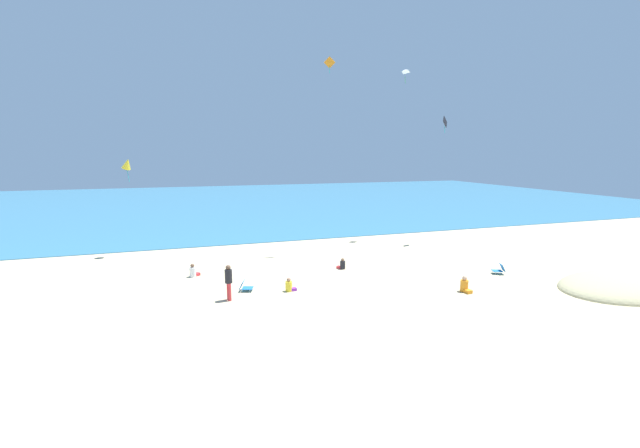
{
  "coord_description": "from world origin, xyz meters",
  "views": [
    {
      "loc": [
        -6.71,
        -12.69,
        7.06
      ],
      "look_at": [
        0.0,
        7.7,
        3.39
      ],
      "focal_mm": 23.25,
      "sensor_mm": 36.0,
      "label": 1
    }
  ],
  "objects_px": {
    "person_1": "(229,280)",
    "person_3": "(289,286)",
    "person_4": "(193,272)",
    "kite_yellow": "(127,164)",
    "kite_white": "(405,71)",
    "beach_chair_far_right": "(245,287)",
    "person_2": "(465,286)",
    "beach_chair_mid_beach": "(499,269)",
    "kite_black": "(445,122)",
    "person_0": "(342,265)",
    "kite_orange": "(330,63)"
  },
  "relations": [
    {
      "from": "beach_chair_mid_beach",
      "to": "person_1",
      "type": "bearing_deg",
      "value": 20.1
    },
    {
      "from": "kite_black",
      "to": "kite_orange",
      "type": "xyz_separation_m",
      "value": [
        -9.53,
        -0.21,
        3.69
      ]
    },
    {
      "from": "beach_chair_mid_beach",
      "to": "beach_chair_far_right",
      "type": "xyz_separation_m",
      "value": [
        -14.76,
        1.62,
        -0.04
      ]
    },
    {
      "from": "person_1",
      "to": "person_3",
      "type": "bearing_deg",
      "value": 175.11
    },
    {
      "from": "person_2",
      "to": "person_3",
      "type": "distance_m",
      "value": 9.06
    },
    {
      "from": "kite_orange",
      "to": "beach_chair_mid_beach",
      "type": "bearing_deg",
      "value": -48.59
    },
    {
      "from": "beach_chair_mid_beach",
      "to": "person_0",
      "type": "height_order",
      "value": "person_0"
    },
    {
      "from": "beach_chair_mid_beach",
      "to": "beach_chair_far_right",
      "type": "distance_m",
      "value": 14.85
    },
    {
      "from": "person_2",
      "to": "person_3",
      "type": "relative_size",
      "value": 1.15
    },
    {
      "from": "person_4",
      "to": "person_0",
      "type": "bearing_deg",
      "value": -43.85
    },
    {
      "from": "beach_chair_far_right",
      "to": "kite_black",
      "type": "relative_size",
      "value": 0.62
    },
    {
      "from": "person_3",
      "to": "kite_yellow",
      "type": "bearing_deg",
      "value": 126.04
    },
    {
      "from": "kite_yellow",
      "to": "kite_orange",
      "type": "relative_size",
      "value": 1.5
    },
    {
      "from": "kite_orange",
      "to": "kite_yellow",
      "type": "bearing_deg",
      "value": 167.14
    },
    {
      "from": "person_1",
      "to": "person_2",
      "type": "height_order",
      "value": "person_1"
    },
    {
      "from": "person_0",
      "to": "person_4",
      "type": "xyz_separation_m",
      "value": [
        -8.79,
        1.17,
        0.03
      ]
    },
    {
      "from": "person_0",
      "to": "person_1",
      "type": "relative_size",
      "value": 0.39
    },
    {
      "from": "beach_chair_far_right",
      "to": "person_1",
      "type": "distance_m",
      "value": 1.66
    },
    {
      "from": "person_3",
      "to": "person_0",
      "type": "bearing_deg",
      "value": 34.69
    },
    {
      "from": "person_1",
      "to": "person_4",
      "type": "xyz_separation_m",
      "value": [
        -1.56,
        4.62,
        -0.73
      ]
    },
    {
      "from": "beach_chair_far_right",
      "to": "person_4",
      "type": "xyz_separation_m",
      "value": [
        -2.49,
        3.5,
        0.05
      ]
    },
    {
      "from": "kite_black",
      "to": "person_0",
      "type": "bearing_deg",
      "value": -154.42
    },
    {
      "from": "beach_chair_mid_beach",
      "to": "kite_black",
      "type": "distance_m",
      "value": 12.9
    },
    {
      "from": "person_3",
      "to": "kite_orange",
      "type": "xyz_separation_m",
      "value": [
        4.92,
        7.8,
        12.86
      ]
    },
    {
      "from": "beach_chair_mid_beach",
      "to": "person_1",
      "type": "height_order",
      "value": "person_1"
    },
    {
      "from": "kite_yellow",
      "to": "kite_white",
      "type": "relative_size",
      "value": 1.42
    },
    {
      "from": "beach_chair_far_right",
      "to": "person_2",
      "type": "distance_m",
      "value": 11.37
    },
    {
      "from": "beach_chair_far_right",
      "to": "person_3",
      "type": "height_order",
      "value": "person_3"
    },
    {
      "from": "beach_chair_mid_beach",
      "to": "person_4",
      "type": "relative_size",
      "value": 1.07
    },
    {
      "from": "person_0",
      "to": "kite_yellow",
      "type": "distance_m",
      "value": 16.03
    },
    {
      "from": "kite_black",
      "to": "kite_white",
      "type": "relative_size",
      "value": 1.13
    },
    {
      "from": "beach_chair_far_right",
      "to": "person_1",
      "type": "xyz_separation_m",
      "value": [
        -0.93,
        -1.13,
        0.78
      ]
    },
    {
      "from": "beach_chair_mid_beach",
      "to": "beach_chair_far_right",
      "type": "height_order",
      "value": "beach_chair_mid_beach"
    },
    {
      "from": "person_0",
      "to": "kite_black",
      "type": "height_order",
      "value": "kite_black"
    },
    {
      "from": "person_3",
      "to": "kite_white",
      "type": "bearing_deg",
      "value": 39.13
    },
    {
      "from": "person_4",
      "to": "person_1",
      "type": "bearing_deg",
      "value": -107.67
    },
    {
      "from": "beach_chair_far_right",
      "to": "person_3",
      "type": "xyz_separation_m",
      "value": [
        2.19,
        -0.74,
        0.03
      ]
    },
    {
      "from": "beach_chair_mid_beach",
      "to": "kite_white",
      "type": "relative_size",
      "value": 0.71
    },
    {
      "from": "person_1",
      "to": "person_2",
      "type": "bearing_deg",
      "value": 155.74
    },
    {
      "from": "person_1",
      "to": "beach_chair_far_right",
      "type": "bearing_deg",
      "value": -141.51
    },
    {
      "from": "person_2",
      "to": "person_0",
      "type": "bearing_deg",
      "value": -149.07
    },
    {
      "from": "person_4",
      "to": "kite_black",
      "type": "xyz_separation_m",
      "value": [
        19.12,
        3.77,
        9.15
      ]
    },
    {
      "from": "kite_orange",
      "to": "person_0",
      "type": "bearing_deg",
      "value": -99.64
    },
    {
      "from": "person_2",
      "to": "person_4",
      "type": "height_order",
      "value": "person_2"
    },
    {
      "from": "person_1",
      "to": "person_3",
      "type": "distance_m",
      "value": 3.23
    },
    {
      "from": "person_0",
      "to": "kite_white",
      "type": "height_order",
      "value": "kite_white"
    },
    {
      "from": "person_2",
      "to": "person_3",
      "type": "xyz_separation_m",
      "value": [
        -8.57,
        2.93,
        -0.04
      ]
    },
    {
      "from": "person_0",
      "to": "kite_orange",
      "type": "bearing_deg",
      "value": -52.2
    },
    {
      "from": "person_4",
      "to": "beach_chair_far_right",
      "type": "bearing_deg",
      "value": -90.84
    },
    {
      "from": "person_1",
      "to": "kite_yellow",
      "type": "xyz_separation_m",
      "value": [
        -5.38,
        11.25,
        5.34
      ]
    }
  ]
}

